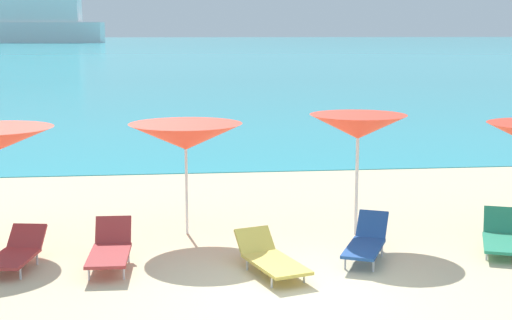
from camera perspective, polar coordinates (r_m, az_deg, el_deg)
The scene contains 10 objects.
ground_plane at distance 20.36m, azimuth -1.79°, elevation -1.10°, with size 50.00×100.00×0.30m, color beige.
ocean_water at distance 239.38m, azimuth -6.36°, elevation 8.91°, with size 650.00×440.00×0.02m, color #2DADBC.
umbrella_4 at distance 13.58m, azimuth -5.41°, elevation 1.79°, with size 2.13×2.13×2.07m.
umbrella_5 at distance 13.58m, azimuth 7.83°, elevation 2.53°, with size 1.94×1.94×2.23m.
lounge_chair_3 at distance 11.63m, azimuth 1.12°, elevation -7.52°, with size 1.08×1.72×0.56m.
lounge_chair_4 at distance 12.09m, azimuth -11.13°, elevation -6.70°, with size 0.65×1.52×0.69m.
lounge_chair_9 at distance 12.44m, azimuth -17.91°, elevation -6.73°, with size 0.83×1.50×0.56m.
lounge_chair_10 at distance 12.42m, azimuth 8.46°, elevation -6.20°, with size 1.14×1.65×0.67m.
lounge_chair_11 at distance 13.42m, azimuth 18.37°, elevation -5.63°, with size 1.12×1.61×0.64m.
cruise_ship at distance 255.12m, azimuth -18.10°, elevation 10.40°, with size 57.45×14.99×21.52m.
Camera 1 is at (-1.70, -9.92, 3.72)m, focal length 52.15 mm.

